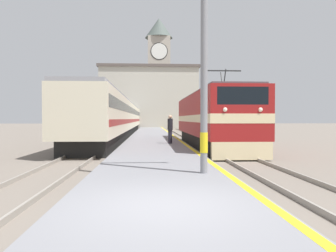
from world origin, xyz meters
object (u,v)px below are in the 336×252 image
locomotive_train (210,119)px  catenary_mast (209,19)px  clock_tower (159,69)px  person_on_platform (170,128)px  passenger_train (122,118)px

locomotive_train → catenary_mast: (-2.40, -12.59, 2.94)m
catenary_mast → clock_tower: (0.38, 65.06, 8.47)m
catenary_mast → person_on_platform: catenary_mast is taller
locomotive_train → catenary_mast: catenary_mast is taller
passenger_train → clock_tower: clock_tower is taller
locomotive_train → passenger_train: 19.00m
catenary_mast → clock_tower: clock_tower is taller
clock_tower → locomotive_train: bearing=-87.8°
person_on_platform → catenary_mast: bearing=-88.0°
passenger_train → person_on_platform: (4.68, -18.44, -0.75)m
locomotive_train → clock_tower: clock_tower is taller
passenger_train → catenary_mast: size_ratio=5.64×
passenger_train → clock_tower: 37.17m
locomotive_train → person_on_platform: size_ratio=8.57×
passenger_train → catenary_mast: catenary_mast is taller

